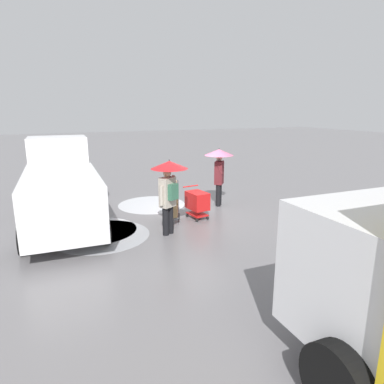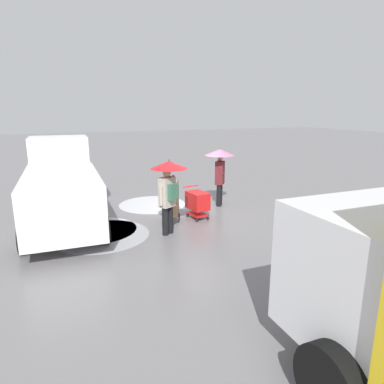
{
  "view_description": "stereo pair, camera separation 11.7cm",
  "coord_description": "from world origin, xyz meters",
  "px_view_note": "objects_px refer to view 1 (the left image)",
  "views": [
    {
      "loc": [
        4.42,
        10.1,
        3.48
      ],
      "look_at": [
        0.32,
        1.04,
        1.05
      ],
      "focal_mm": 31.57,
      "sensor_mm": 36.0,
      "label": 1
    },
    {
      "loc": [
        4.31,
        10.15,
        3.48
      ],
      "look_at": [
        0.32,
        1.04,
        1.05
      ],
      "focal_mm": 31.57,
      "sensor_mm": 36.0,
      "label": 2
    }
  ],
  "objects_px": {
    "hand_dolly_boxes": "(171,201)",
    "shopping_cart_vendor": "(197,201)",
    "cargo_van_parked_right": "(62,189)",
    "pedestrian_black_side": "(169,180)",
    "pedestrian_pink_side": "(219,164)"
  },
  "relations": [
    {
      "from": "hand_dolly_boxes",
      "to": "shopping_cart_vendor",
      "type": "bearing_deg",
      "value": -178.29
    },
    {
      "from": "cargo_van_parked_right",
      "to": "hand_dolly_boxes",
      "type": "xyz_separation_m",
      "value": [
        -3.11,
        1.02,
        -0.48
      ]
    },
    {
      "from": "cargo_van_parked_right",
      "to": "pedestrian_black_side",
      "type": "bearing_deg",
      "value": 144.21
    },
    {
      "from": "shopping_cart_vendor",
      "to": "pedestrian_pink_side",
      "type": "distance_m",
      "value": 1.96
    },
    {
      "from": "hand_dolly_boxes",
      "to": "pedestrian_pink_side",
      "type": "height_order",
      "value": "pedestrian_pink_side"
    },
    {
      "from": "cargo_van_parked_right",
      "to": "shopping_cart_vendor",
      "type": "xyz_separation_m",
      "value": [
        -4.04,
        0.99,
        -0.61
      ]
    },
    {
      "from": "shopping_cart_vendor",
      "to": "pedestrian_black_side",
      "type": "distance_m",
      "value": 1.92
    },
    {
      "from": "hand_dolly_boxes",
      "to": "pedestrian_black_side",
      "type": "height_order",
      "value": "pedestrian_black_side"
    },
    {
      "from": "pedestrian_black_side",
      "to": "cargo_van_parked_right",
      "type": "bearing_deg",
      "value": -35.79
    },
    {
      "from": "pedestrian_pink_side",
      "to": "pedestrian_black_side",
      "type": "bearing_deg",
      "value": 36.39
    },
    {
      "from": "hand_dolly_boxes",
      "to": "pedestrian_black_side",
      "type": "distance_m",
      "value": 1.34
    },
    {
      "from": "cargo_van_parked_right",
      "to": "pedestrian_black_side",
      "type": "distance_m",
      "value": 3.36
    },
    {
      "from": "cargo_van_parked_right",
      "to": "pedestrian_pink_side",
      "type": "height_order",
      "value": "cargo_van_parked_right"
    },
    {
      "from": "shopping_cart_vendor",
      "to": "hand_dolly_boxes",
      "type": "height_order",
      "value": "hand_dolly_boxes"
    },
    {
      "from": "shopping_cart_vendor",
      "to": "hand_dolly_boxes",
      "type": "distance_m",
      "value": 0.94
    }
  ]
}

